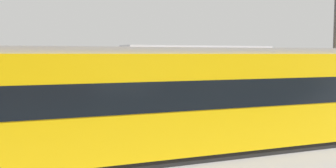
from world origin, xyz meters
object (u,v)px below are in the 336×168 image
Objects in this scene: double_decker_bus at (199,73)px; pedestrian_near_railing at (142,109)px; street_lamp at (335,44)px; tram_yellow at (150,101)px; info_sign at (34,92)px.

double_decker_bus reaches higher than pedestrian_near_railing.
pedestrian_near_railing is 9.18m from street_lamp.
street_lamp is (-1.53, 11.45, 1.78)m from double_decker_bus.
double_decker_bus is 6.63× the size of pedestrian_near_railing.
tram_yellow reaches higher than pedestrian_near_railing.
info_sign is at bearing -56.17° from tram_yellow.
tram_yellow is at bearing 77.85° from pedestrian_near_railing.
info_sign is (3.51, -5.24, -0.06)m from tram_yellow.
double_decker_bus is at bearing -143.94° from info_sign.
double_decker_bus is 1.83× the size of street_lamp.
street_lamp is (-12.91, 3.16, 2.03)m from info_sign.
double_decker_bus is at bearing -126.02° from pedestrian_near_railing.
street_lamp reaches higher than tram_yellow.
info_sign reaches higher than pedestrian_near_railing.
info_sign is at bearing -17.76° from pedestrian_near_railing.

